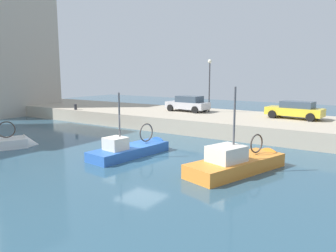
% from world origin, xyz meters
% --- Properties ---
extents(water_surface, '(80.00, 80.00, 0.00)m').
position_xyz_m(water_surface, '(0.00, 0.00, 0.00)').
color(water_surface, '#2D5166').
rests_on(water_surface, ground).
extents(quay_wall, '(9.00, 56.00, 1.20)m').
position_xyz_m(quay_wall, '(11.50, 0.00, 0.60)').
color(quay_wall, '#ADA08C').
rests_on(quay_wall, ground).
extents(fishing_boat_blue, '(6.08, 2.39, 4.50)m').
position_xyz_m(fishing_boat_blue, '(0.19, 0.65, 0.10)').
color(fishing_boat_blue, '#2D60B7').
rests_on(fishing_boat_blue, ground).
extents(fishing_boat_orange, '(6.60, 3.58, 5.00)m').
position_xyz_m(fishing_boat_orange, '(0.56, -5.86, 0.13)').
color(fishing_boat_orange, orange).
rests_on(fishing_boat_orange, ground).
extents(parked_car_silver, '(2.13, 4.14, 1.48)m').
position_xyz_m(parked_car_silver, '(12.25, 3.98, 1.95)').
color(parked_car_silver, '#B7B7BC').
rests_on(parked_car_silver, quay_wall).
extents(parked_car_yellow, '(2.18, 4.45, 1.41)m').
position_xyz_m(parked_car_yellow, '(12.59, -5.64, 1.92)').
color(parked_car_yellow, gold).
rests_on(parked_car_yellow, quay_wall).
extents(mooring_bollard_mid, '(0.28, 0.28, 0.55)m').
position_xyz_m(mooring_bollard_mid, '(7.35, 14.00, 1.48)').
color(mooring_bollard_mid, '#2D2D33').
rests_on(mooring_bollard_mid, quay_wall).
extents(quay_streetlamp, '(0.36, 0.36, 4.83)m').
position_xyz_m(quay_streetlamp, '(13.00, 2.16, 4.45)').
color(quay_streetlamp, '#38383D').
rests_on(quay_streetlamp, quay_wall).
extents(waterfront_building_west, '(9.20, 9.36, 16.44)m').
position_xyz_m(waterfront_building_west, '(7.49, 26.29, 8.24)').
color(waterfront_building_west, '#B2A899').
rests_on(waterfront_building_west, ground).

